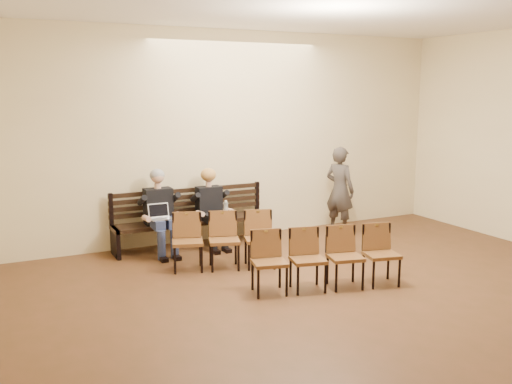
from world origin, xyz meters
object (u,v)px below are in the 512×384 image
bag (340,243)px  chair_row_front (224,241)px  bench (193,233)px  seated_man (160,213)px  seated_woman (211,212)px  chair_row_back (327,259)px  laptop (161,220)px  passerby (340,184)px  water_bottle (226,215)px

bag → chair_row_front: size_ratio=0.28×
bench → seated_man: (-0.57, -0.12, 0.41)m
seated_woman → chair_row_back: (0.58, -2.51, -0.18)m
chair_row_back → laptop: bearing=135.7°
seated_man → seated_woman: seated_man is taller
seated_man → passerby: bearing=-2.7°
bench → seated_man: bearing=-168.2°
bag → chair_row_front: 1.96m
passerby → chair_row_front: bearing=89.0°
bag → chair_row_back: bearing=-130.2°
passerby → chair_row_front: 2.87m
seated_man → water_bottle: bearing=-17.1°
bag → laptop: bearing=158.4°
laptop → bag: (2.57, -1.02, -0.42)m
seated_woman → chair_row_front: (-0.27, -1.16, -0.17)m
bench → seated_woman: (0.27, -0.12, 0.35)m
chair_row_back → bench: bearing=121.2°
water_bottle → chair_row_front: bearing=-114.8°
seated_man → chair_row_front: bearing=-63.4°
laptop → chair_row_front: 1.16m
seated_man → passerby: passerby is taller
bench → chair_row_back: 2.77m
laptop → seated_man: bearing=89.2°
bench → laptop: (-0.62, -0.32, 0.34)m
seated_man → chair_row_front: 1.31m
chair_row_front → passerby: bearing=38.1°
seated_woman → chair_row_front: 1.20m
bench → laptop: size_ratio=8.11×
water_bottle → chair_row_back: size_ratio=0.12×
passerby → chair_row_back: bearing=120.8°
bench → water_bottle: bearing=-46.2°
seated_woman → chair_row_back: size_ratio=0.60×
chair_row_front → seated_woman: bearing=94.3°
water_bottle → chair_row_back: bearing=-78.5°
water_bottle → laptop: bearing=174.3°
seated_woman → laptop: bearing=-167.6°
seated_woman → chair_row_front: size_ratio=0.79×
seated_man → bag: 2.84m
bench → passerby: size_ratio=1.47×
seated_woman → water_bottle: 0.33m
seated_woman → chair_row_back: 2.58m
laptop → seated_woman: bearing=24.9°
bag → chair_row_back: 1.71m
bench → bag: 2.36m
bag → water_bottle: bearing=149.4°
chair_row_front → laptop: bearing=140.5°
water_bottle → chair_row_back: chair_row_back is taller
seated_woman → chair_row_back: bearing=-77.0°
laptop → water_bottle: size_ratio=1.36×
bench → water_bottle: 0.68m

